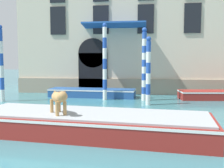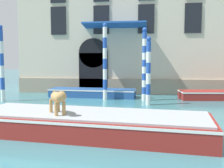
{
  "view_description": "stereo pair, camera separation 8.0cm",
  "coord_description": "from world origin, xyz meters",
  "px_view_note": "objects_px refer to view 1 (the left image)",
  "views": [
    {
      "loc": [
        4.51,
        -2.3,
        2.47
      ],
      "look_at": [
        2.8,
        11.19,
        1.2
      ],
      "focal_mm": 42.0,
      "sensor_mm": 36.0,
      "label": 1
    },
    {
      "loc": [
        4.59,
        -2.29,
        2.47
      ],
      "look_at": [
        2.8,
        11.19,
        1.2
      ],
      "focal_mm": 42.0,
      "sensor_mm": 36.0,
      "label": 2
    }
  ],
  "objects_px": {
    "boat_foreground": "(90,123)",
    "mooring_pole_1": "(148,71)",
    "dog_on_deck": "(59,98)",
    "mooring_pole_2": "(1,63)",
    "mooring_pole_3": "(144,64)",
    "mooring_pole_0": "(105,62)",
    "boat_moored_near_palazzo": "(92,93)"
  },
  "relations": [
    {
      "from": "boat_foreground",
      "to": "mooring_pole_0",
      "type": "height_order",
      "value": "mooring_pole_0"
    },
    {
      "from": "boat_foreground",
      "to": "mooring_pole_2",
      "type": "height_order",
      "value": "mooring_pole_2"
    },
    {
      "from": "dog_on_deck",
      "to": "boat_foreground",
      "type": "bearing_deg",
      "value": 77.39
    },
    {
      "from": "dog_on_deck",
      "to": "boat_moored_near_palazzo",
      "type": "distance_m",
      "value": 9.08
    },
    {
      "from": "boat_moored_near_palazzo",
      "to": "mooring_pole_0",
      "type": "bearing_deg",
      "value": -45.03
    },
    {
      "from": "boat_foreground",
      "to": "mooring_pole_2",
      "type": "xyz_separation_m",
      "value": [
        -6.57,
        6.09,
        1.87
      ]
    },
    {
      "from": "dog_on_deck",
      "to": "mooring_pole_3",
      "type": "distance_m",
      "value": 8.36
    },
    {
      "from": "mooring_pole_1",
      "to": "mooring_pole_3",
      "type": "xyz_separation_m",
      "value": [
        -0.23,
        1.57,
        0.34
      ]
    },
    {
      "from": "boat_foreground",
      "to": "mooring_pole_3",
      "type": "height_order",
      "value": "mooring_pole_3"
    },
    {
      "from": "dog_on_deck",
      "to": "boat_moored_near_palazzo",
      "type": "xyz_separation_m",
      "value": [
        -0.77,
        8.99,
        -0.97
      ]
    },
    {
      "from": "mooring_pole_1",
      "to": "mooring_pole_3",
      "type": "relative_size",
      "value": 0.85
    },
    {
      "from": "mooring_pole_0",
      "to": "mooring_pole_3",
      "type": "xyz_separation_m",
      "value": [
        2.38,
        0.04,
        -0.14
      ]
    },
    {
      "from": "mooring_pole_2",
      "to": "mooring_pole_3",
      "type": "height_order",
      "value": "mooring_pole_2"
    },
    {
      "from": "mooring_pole_1",
      "to": "mooring_pole_2",
      "type": "xyz_separation_m",
      "value": [
        -8.53,
        0.17,
        0.39
      ]
    },
    {
      "from": "boat_moored_near_palazzo",
      "to": "boat_foreground",
      "type": "bearing_deg",
      "value": -75.75
    },
    {
      "from": "boat_foreground",
      "to": "mooring_pole_1",
      "type": "distance_m",
      "value": 6.41
    },
    {
      "from": "boat_moored_near_palazzo",
      "to": "mooring_pole_2",
      "type": "bearing_deg",
      "value": -149.55
    },
    {
      "from": "mooring_pole_0",
      "to": "mooring_pole_3",
      "type": "relative_size",
      "value": 1.07
    },
    {
      "from": "dog_on_deck",
      "to": "mooring_pole_1",
      "type": "distance_m",
      "value": 6.96
    },
    {
      "from": "dog_on_deck",
      "to": "mooring_pole_2",
      "type": "distance_m",
      "value": 8.66
    },
    {
      "from": "boat_moored_near_palazzo",
      "to": "mooring_pole_0",
      "type": "relative_size",
      "value": 1.24
    },
    {
      "from": "dog_on_deck",
      "to": "mooring_pole_3",
      "type": "relative_size",
      "value": 0.24
    },
    {
      "from": "boat_foreground",
      "to": "mooring_pole_3",
      "type": "distance_m",
      "value": 7.9
    },
    {
      "from": "mooring_pole_2",
      "to": "mooring_pole_0",
      "type": "bearing_deg",
      "value": 13.0
    },
    {
      "from": "mooring_pole_1",
      "to": "mooring_pole_3",
      "type": "height_order",
      "value": "mooring_pole_3"
    },
    {
      "from": "boat_foreground",
      "to": "dog_on_deck",
      "type": "xyz_separation_m",
      "value": [
        -0.91,
        -0.39,
        0.87
      ]
    },
    {
      "from": "mooring_pole_0",
      "to": "mooring_pole_2",
      "type": "xyz_separation_m",
      "value": [
        -5.92,
        -1.37,
        -0.09
      ]
    },
    {
      "from": "mooring_pole_0",
      "to": "mooring_pole_1",
      "type": "xyz_separation_m",
      "value": [
        2.62,
        -1.54,
        -0.48
      ]
    },
    {
      "from": "mooring_pole_3",
      "to": "mooring_pole_2",
      "type": "bearing_deg",
      "value": -170.41
    },
    {
      "from": "dog_on_deck",
      "to": "mooring_pole_2",
      "type": "relative_size",
      "value": 0.23
    },
    {
      "from": "dog_on_deck",
      "to": "mooring_pole_0",
      "type": "distance_m",
      "value": 7.92
    },
    {
      "from": "boat_foreground",
      "to": "dog_on_deck",
      "type": "bearing_deg",
      "value": -151.3
    }
  ]
}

